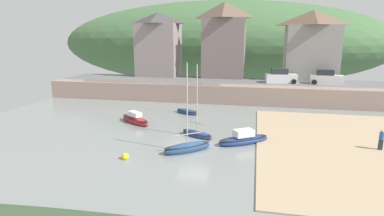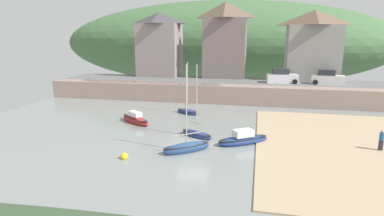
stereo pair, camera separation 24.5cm
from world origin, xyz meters
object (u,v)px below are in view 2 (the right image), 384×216
(sailboat_tall_mast, at_px, (135,120))
(mooring_buoy, at_px, (124,156))
(waterfront_building_centre, at_px, (225,40))
(person_on_slipway, at_px, (382,139))
(fishing_boat_green, at_px, (188,111))
(parked_car_by_wall, at_px, (327,78))
(waterfront_building_left, at_px, (160,44))
(waterfront_building_right, at_px, (313,45))
(sailboat_far_left, at_px, (197,134))
(sailboat_white_hull, at_px, (243,140))
(parked_car_near_slipway, at_px, (282,77))
(motorboat_with_cabin, at_px, (187,147))

(sailboat_tall_mast, bearing_deg, mooring_buoy, -36.72)
(waterfront_building_centre, xyz_separation_m, person_on_slipway, (14.68, -23.48, -7.17))
(mooring_buoy, bearing_deg, fishing_boat_green, 84.20)
(fishing_boat_green, xyz_separation_m, parked_car_by_wall, (16.69, 10.33, 2.94))
(waterfront_building_left, xyz_separation_m, fishing_boat_green, (7.96, -14.83, -7.17))
(waterfront_building_right, distance_m, sailboat_tall_mast, 28.65)
(sailboat_far_left, relative_size, sailboat_tall_mast, 1.55)
(sailboat_white_hull, xyz_separation_m, person_on_slipway, (10.39, 0.34, 0.66))
(sailboat_far_left, relative_size, parked_car_by_wall, 1.52)
(sailboat_far_left, bearing_deg, waterfront_building_right, 91.35)
(parked_car_by_wall, height_order, person_on_slipway, parked_car_by_wall)
(sailboat_white_hull, bearing_deg, person_on_slipway, -31.62)
(parked_car_by_wall, bearing_deg, sailboat_white_hull, -111.26)
(sailboat_tall_mast, distance_m, parked_car_near_slipway, 21.71)
(waterfront_building_right, bearing_deg, fishing_boat_green, -135.62)
(sailboat_far_left, distance_m, sailboat_white_hull, 4.21)
(sailboat_tall_mast, xyz_separation_m, parked_car_by_wall, (21.02, 15.28, 2.86))
(motorboat_with_cabin, bearing_deg, sailboat_far_left, 51.21)
(sailboat_far_left, bearing_deg, waterfront_building_centre, 120.45)
(waterfront_building_right, xyz_separation_m, parked_car_by_wall, (1.53, -4.50, -4.22))
(waterfront_building_centre, distance_m, mooring_buoy, 30.31)
(mooring_buoy, bearing_deg, waterfront_building_left, 102.70)
(sailboat_white_hull, height_order, parked_car_near_slipway, parked_car_near_slipway)
(sailboat_far_left, distance_m, parked_car_near_slipway, 20.31)
(fishing_boat_green, height_order, person_on_slipway, fishing_boat_green)
(waterfront_building_left, xyz_separation_m, parked_car_near_slipway, (18.79, -4.50, -4.23))
(waterfront_building_right, relative_size, parked_car_near_slipway, 2.31)
(waterfront_building_left, distance_m, parked_car_by_wall, 25.41)
(waterfront_building_left, distance_m, mooring_buoy, 30.58)
(waterfront_building_centre, bearing_deg, parked_car_near_slipway, -28.34)
(sailboat_white_hull, bearing_deg, sailboat_far_left, 133.55)
(sailboat_far_left, relative_size, mooring_buoy, 11.92)
(sailboat_tall_mast, height_order, person_on_slipway, person_on_slipway)
(parked_car_near_slipway, distance_m, mooring_buoy, 27.55)
(waterfront_building_right, height_order, sailboat_tall_mast, waterfront_building_right)
(waterfront_building_right, height_order, parked_car_by_wall, waterfront_building_right)
(sailboat_white_hull, bearing_deg, parked_car_near_slipway, 44.66)
(parked_car_by_wall, bearing_deg, sailboat_tall_mast, -138.06)
(sailboat_tall_mast, xyz_separation_m, motorboat_with_cabin, (6.97, -6.84, -0.02))
(waterfront_building_centre, height_order, parked_car_near_slipway, waterfront_building_centre)
(waterfront_building_centre, bearing_deg, waterfront_building_right, 0.00)
(motorboat_with_cabin, height_order, mooring_buoy, motorboat_with_cabin)
(parked_car_by_wall, bearing_deg, sailboat_far_left, -121.42)
(parked_car_near_slipway, bearing_deg, waterfront_building_centre, 144.88)
(parked_car_near_slipway, bearing_deg, fishing_boat_green, -143.12)
(waterfront_building_right, distance_m, parked_car_by_wall, 6.36)
(waterfront_building_right, bearing_deg, sailboat_far_left, -118.64)
(sailboat_tall_mast, bearing_deg, waterfront_building_centre, 106.79)
(parked_car_near_slipway, bearing_deg, person_on_slipway, -78.32)
(sailboat_far_left, bearing_deg, person_on_slipway, 27.58)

